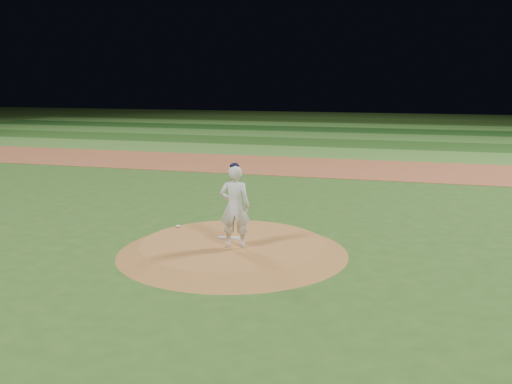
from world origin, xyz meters
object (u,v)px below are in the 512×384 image
Objects in this scene: pitchers_mound at (233,247)px; pitcher_on_mound at (235,206)px; rosin_bag at (178,226)px; pitching_rubber at (232,238)px.

pitcher_on_mound reaches higher than pitchers_mound.
rosin_bag is 0.06× the size of pitcher_on_mound.
pitchers_mound is 2.07m from rosin_bag.
pitchers_mound is at bearing 117.04° from pitcher_on_mound.
rosin_bag is (-1.70, 0.62, 0.02)m from pitching_rubber.
pitcher_on_mound reaches higher than rosin_bag.
pitcher_on_mound is at bearing -62.96° from pitchers_mound.
pitcher_on_mound is (0.30, -0.66, 0.96)m from pitching_rubber.
pitcher_on_mound is at bearing -74.58° from pitching_rubber.
pitching_rubber is at bearing 114.86° from pitcher_on_mound.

